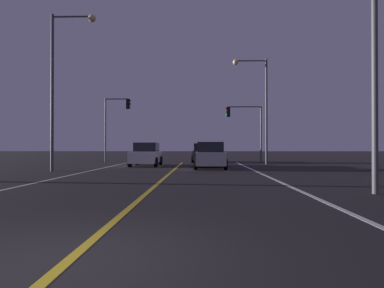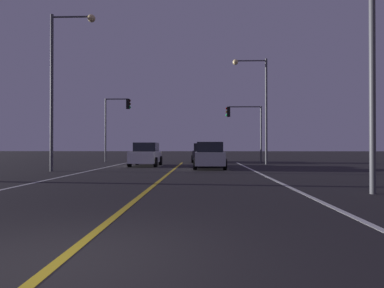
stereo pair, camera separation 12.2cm
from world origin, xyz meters
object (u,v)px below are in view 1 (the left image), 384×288
object	(u,v)px
traffic_light_near_right	(243,120)
street_lamp_left_mid	(62,72)
traffic_light_near_left	(117,116)
street_lamp_right_far	(258,97)
car_oncoming	(146,155)
street_lamp_right_near	(359,8)
car_ahead_far	(203,153)
car_lead_same_lane	(210,156)

from	to	relation	value
traffic_light_near_right	street_lamp_left_mid	bearing A→B (deg)	44.08
traffic_light_near_left	street_lamp_right_far	size ratio (longest dim) A/B	0.69
car_oncoming	street_lamp_left_mid	xyz separation A→B (m)	(-3.92, -5.59, 4.81)
traffic_light_near_left	street_lamp_right_near	world-z (taller)	street_lamp_right_near
car_oncoming	street_lamp_right_far	bearing A→B (deg)	104.88
car_oncoming	car_ahead_far	xyz separation A→B (m)	(4.18, 5.91, 0.00)
car_lead_same_lane	car_ahead_far	distance (m)	8.73
car_lead_same_lane	traffic_light_near_right	bearing A→B (deg)	-20.63
traffic_light_near_right	traffic_light_near_left	xyz separation A→B (m)	(-11.43, 0.00, 0.46)
car_oncoming	street_lamp_left_mid	size ratio (longest dim) A/B	0.48
traffic_light_near_left	street_lamp_left_mid	world-z (taller)	street_lamp_left_mid
car_oncoming	street_lamp_right_far	distance (m)	9.94
car_oncoming	traffic_light_near_right	world-z (taller)	traffic_light_near_right
traffic_light_near_left	street_lamp_right_far	xyz separation A→B (m)	(12.18, -3.50, 1.10)
car_ahead_far	traffic_light_near_right	distance (m)	4.68
car_oncoming	traffic_light_near_left	world-z (taller)	traffic_light_near_left
street_lamp_right_far	car_lead_same_lane	bearing A→B (deg)	51.95
traffic_light_near_right	street_lamp_left_mid	size ratio (longest dim) A/B	0.56
car_ahead_far	street_lamp_right_near	world-z (taller)	street_lamp_right_near
car_oncoming	traffic_light_near_right	size ratio (longest dim) A/B	0.85
traffic_light_near_right	street_lamp_right_far	xyz separation A→B (m)	(0.75, -3.50, 1.56)
car_lead_same_lane	car_ahead_far	size ratio (longest dim) A/B	1.00
traffic_light_near_right	traffic_light_near_left	size ratio (longest dim) A/B	0.87
car_ahead_far	traffic_light_near_left	xyz separation A→B (m)	(-7.80, -0.14, 3.41)
street_lamp_right_far	street_lamp_right_near	bearing A→B (deg)	90.61
car_lead_same_lane	traffic_light_near_left	xyz separation A→B (m)	(-8.20, 8.58, 3.41)
traffic_light_near_right	street_lamp_left_mid	xyz separation A→B (m)	(-11.73, -11.36, 1.87)
car_ahead_far	traffic_light_near_left	distance (m)	8.52
car_ahead_far	street_lamp_right_far	world-z (taller)	street_lamp_right_far
car_oncoming	car_lead_same_lane	bearing A→B (deg)	58.53
street_lamp_left_mid	traffic_light_near_left	bearing A→B (deg)	88.49
traffic_light_near_right	street_lamp_right_far	bearing A→B (deg)	102.03
car_oncoming	street_lamp_left_mid	distance (m)	8.35
traffic_light_near_right	car_oncoming	bearing A→B (deg)	36.46
street_lamp_right_near	car_lead_same_lane	bearing A→B (deg)	-70.15
car_lead_same_lane	street_lamp_left_mid	distance (m)	10.16
car_lead_same_lane	street_lamp_right_near	world-z (taller)	street_lamp_right_near
traffic_light_near_right	street_lamp_left_mid	distance (m)	16.44
street_lamp_left_mid	street_lamp_right_far	xyz separation A→B (m)	(12.48, 7.86, -0.30)
car_lead_same_lane	traffic_light_near_left	bearing A→B (deg)	43.72
car_lead_same_lane	traffic_light_near_right	xyz separation A→B (m)	(3.23, 8.58, 2.95)
traffic_light_near_left	street_lamp_right_near	bearing A→B (deg)	-58.40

